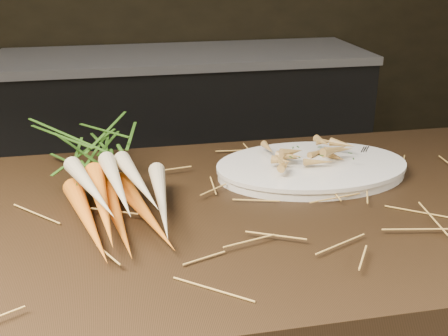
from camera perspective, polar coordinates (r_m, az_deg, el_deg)
name	(u,v)px	position (r m, az deg, el deg)	size (l,w,h in m)	color
back_counter	(187,133)	(2.94, -3.80, 3.58)	(1.82, 0.62, 0.84)	black
straw_bedding	(159,209)	(0.99, -6.64, -4.18)	(1.40, 0.60, 0.02)	#A67A33
root_veg_bunch	(102,168)	(1.08, -12.26, 0.00)	(0.24, 0.55, 0.10)	orange
serving_platter	(312,170)	(1.16, 8.89, -0.19)	(0.39, 0.26, 0.02)	white
roasted_veg_heap	(313,155)	(1.15, 8.98, 1.28)	(0.19, 0.14, 0.04)	#A47A37
serving_fork	(379,163)	(1.20, 15.48, 0.48)	(0.01, 0.15, 0.00)	silver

